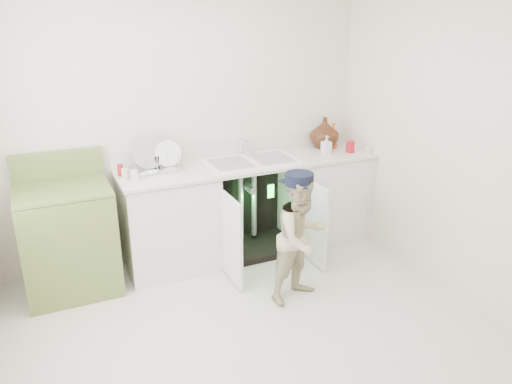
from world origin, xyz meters
TOP-DOWN VIEW (x-y plane):
  - ground at (0.00, 0.00)m, footprint 3.50×3.50m
  - room_shell at (0.00, 0.00)m, footprint 6.00×5.50m
  - counter_run at (0.57, 1.21)m, footprint 2.44×1.02m
  - avocado_stove at (-1.10, 1.18)m, footprint 0.72×0.65m
  - repair_worker at (0.57, 0.27)m, footprint 0.60×0.86m

SIDE VIEW (x-z plane):
  - ground at x=0.00m, z-range 0.00..0.00m
  - avocado_stove at x=-1.10m, z-range -0.10..1.02m
  - counter_run at x=0.57m, z-range -0.13..1.07m
  - repair_worker at x=0.57m, z-range 0.00..1.07m
  - room_shell at x=0.00m, z-range 0.62..1.88m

